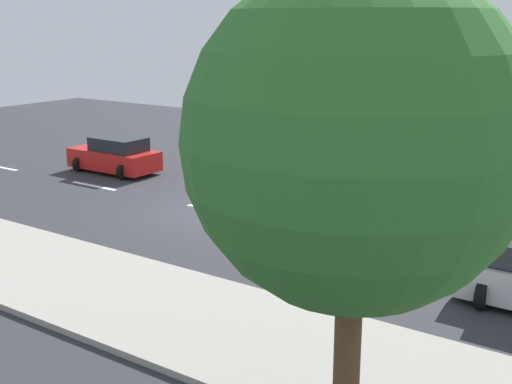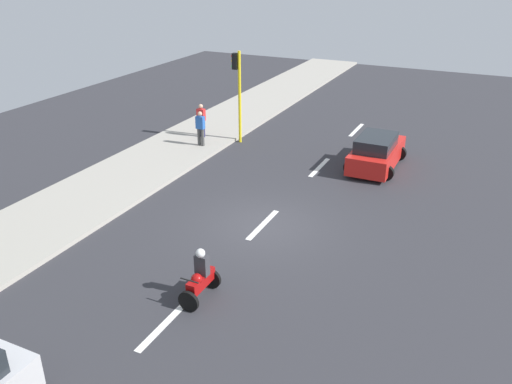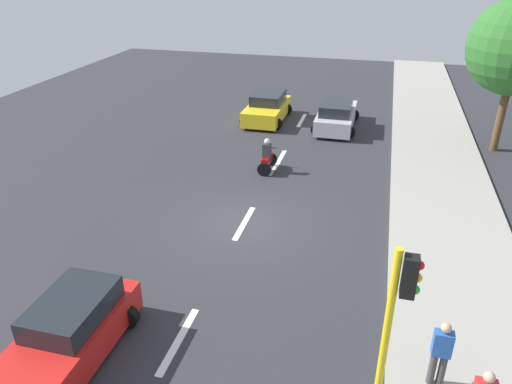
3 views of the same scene
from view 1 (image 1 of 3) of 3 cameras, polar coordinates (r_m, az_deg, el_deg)
ground_plane at (r=22.49m, az=-3.51°, el=-1.73°), size 40.00×60.00×0.10m
sidewalk at (r=17.77m, az=-17.61°, el=-6.51°), size 4.00×60.00×0.15m
lane_stripe_far_north at (r=31.13m, az=-21.23°, el=2.01°), size 0.20×2.40×0.01m
lane_stripe_north at (r=26.48m, az=-13.81°, el=0.51°), size 0.20×2.40×0.01m
lane_stripe_mid at (r=22.48m, az=-3.51°, el=-1.59°), size 0.20×2.40×0.01m
lane_stripe_south at (r=19.53m, az=10.56°, el=-4.35°), size 0.20×2.40×0.01m
car_red at (r=28.57m, az=-12.06°, el=3.08°), size 2.15×3.97×1.52m
motorcycle at (r=20.11m, az=7.46°, el=-1.76°), size 0.60×1.30×1.53m
street_tree_center at (r=8.13m, az=8.57°, el=4.42°), size 4.29×4.29×7.02m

